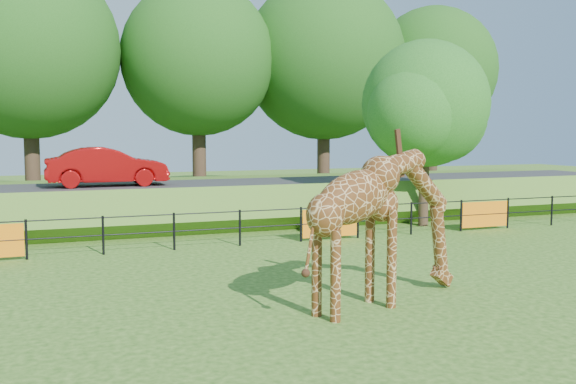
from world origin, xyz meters
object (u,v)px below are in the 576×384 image
object	(u,v)px
car_red	(107,167)
visitor	(330,214)
tree_east	(427,109)
giraffe	(385,227)

from	to	relation	value
car_red	visitor	world-z (taller)	car_red
visitor	tree_east	bearing A→B (deg)	-177.41
tree_east	giraffe	bearing A→B (deg)	-126.93
giraffe	tree_east	size ratio (longest dim) A/B	0.64
car_red	tree_east	world-z (taller)	tree_east
car_red	visitor	distance (m)	8.79
giraffe	visitor	bearing A→B (deg)	53.20
giraffe	car_red	bearing A→B (deg)	86.91
car_red	giraffe	bearing A→B (deg)	-163.76
visitor	tree_east	world-z (taller)	tree_east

